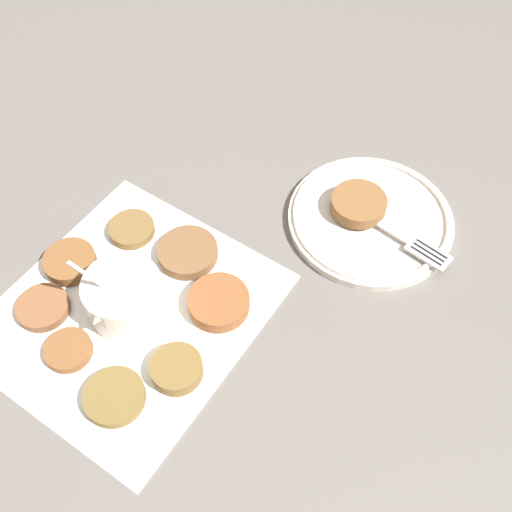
# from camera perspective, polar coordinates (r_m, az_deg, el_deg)

# --- Properties ---
(ground_plane) EXTENTS (4.00, 4.00, 0.00)m
(ground_plane) POSITION_cam_1_polar(r_m,az_deg,el_deg) (0.78, -13.50, -4.88)
(ground_plane) COLOR #605B56
(napkin) EXTENTS (0.36, 0.34, 0.00)m
(napkin) POSITION_cam_1_polar(r_m,az_deg,el_deg) (0.77, -11.92, -5.14)
(napkin) COLOR white
(napkin) RESTS_ON ground_plane
(sauce_bowl) EXTENTS (0.10, 0.10, 0.11)m
(sauce_bowl) POSITION_cam_1_polar(r_m,az_deg,el_deg) (0.75, -12.41, -3.91)
(sauce_bowl) COLOR silver
(sauce_bowl) RESTS_ON napkin
(fritter_0) EXTENTS (0.06, 0.06, 0.01)m
(fritter_0) POSITION_cam_1_polar(r_m,az_deg,el_deg) (0.83, -11.76, 2.53)
(fritter_0) COLOR brown
(fritter_0) RESTS_ON napkin
(fritter_1) EXTENTS (0.06, 0.06, 0.02)m
(fritter_1) POSITION_cam_1_polar(r_m,az_deg,el_deg) (0.71, -7.56, -10.61)
(fritter_1) COLOR brown
(fritter_1) RESTS_ON napkin
(fritter_2) EXTENTS (0.07, 0.07, 0.02)m
(fritter_2) POSITION_cam_1_polar(r_m,az_deg,el_deg) (0.82, -17.29, -0.52)
(fritter_2) COLOR brown
(fritter_2) RESTS_ON napkin
(fritter_3) EXTENTS (0.08, 0.08, 0.02)m
(fritter_3) POSITION_cam_1_polar(r_m,az_deg,el_deg) (0.80, -6.51, 0.36)
(fritter_3) COLOR brown
(fritter_3) RESTS_ON napkin
(fritter_4) EXTENTS (0.06, 0.06, 0.01)m
(fritter_4) POSITION_cam_1_polar(r_m,az_deg,el_deg) (0.75, -17.43, -8.54)
(fritter_4) COLOR brown
(fritter_4) RESTS_ON napkin
(fritter_5) EXTENTS (0.08, 0.08, 0.02)m
(fritter_5) POSITION_cam_1_polar(r_m,az_deg,el_deg) (0.75, -3.56, -4.42)
(fritter_5) COLOR brown
(fritter_5) RESTS_ON napkin
(fritter_6) EXTENTS (0.07, 0.07, 0.01)m
(fritter_6) POSITION_cam_1_polar(r_m,az_deg,el_deg) (0.79, -19.62, -4.63)
(fritter_6) COLOR brown
(fritter_6) RESTS_ON napkin
(fritter_7) EXTENTS (0.07, 0.07, 0.01)m
(fritter_7) POSITION_cam_1_polar(r_m,az_deg,el_deg) (0.71, -13.33, -12.91)
(fritter_7) COLOR brown
(fritter_7) RESTS_ON napkin
(serving_plate) EXTENTS (0.23, 0.23, 0.02)m
(serving_plate) POSITION_cam_1_polar(r_m,az_deg,el_deg) (0.84, 10.84, 3.55)
(serving_plate) COLOR silver
(serving_plate) RESTS_ON ground_plane
(fritter_on_plate) EXTENTS (0.08, 0.08, 0.02)m
(fritter_on_plate) POSITION_cam_1_polar(r_m,az_deg,el_deg) (0.83, 9.74, 4.91)
(fritter_on_plate) COLOR brown
(fritter_on_plate) RESTS_ON serving_plate
(fork) EXTENTS (0.06, 0.15, 0.00)m
(fork) POSITION_cam_1_polar(r_m,az_deg,el_deg) (0.82, 14.36, 1.38)
(fork) COLOR silver
(fork) RESTS_ON serving_plate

